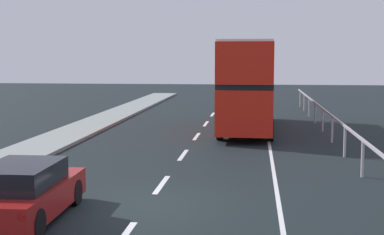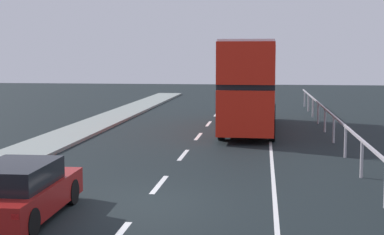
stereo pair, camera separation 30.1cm
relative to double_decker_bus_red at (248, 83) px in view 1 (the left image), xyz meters
The scene contains 5 objects.
ground_plane 15.07m from the double_decker_bus_red, 99.10° to the right, with size 74.17×120.00×0.10m, color black.
lane_paint_markings 6.86m from the double_decker_bus_red, 92.60° to the right, with size 3.46×46.00×0.01m.
bridge_side_railing 6.91m from the double_decker_bus_red, 57.13° to the right, with size 0.10×42.00×1.20m.
double_decker_bus_red is the anchor object (origin of this frame).
hatchback_car_near 17.29m from the double_decker_bus_red, 106.53° to the right, with size 1.82×4.14×1.33m.
Camera 1 is at (2.69, -13.89, 3.76)m, focal length 52.66 mm.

